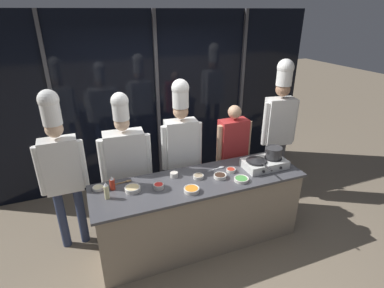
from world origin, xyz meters
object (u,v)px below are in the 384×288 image
at_px(prep_bowl_noodles, 98,188).
at_px(prep_bowl_ginger, 133,189).
at_px(portable_stove, 264,163).
at_px(squeeze_bottle_chili, 112,183).
at_px(prep_bowl_carrots, 192,190).
at_px(chef_pastry, 279,118).
at_px(stock_pot, 274,152).
at_px(prep_bowl_soy_glaze, 220,176).
at_px(serving_spoon_solid, 126,182).
at_px(squeeze_bottle_oil, 106,191).
at_px(frying_pan, 257,160).
at_px(chef_sous, 125,157).
at_px(chef_head, 61,162).
at_px(prep_bowl_scallions, 241,179).
at_px(prep_bowl_bell_pepper, 159,186).
at_px(prep_bowl_mushrooms, 198,176).
at_px(serving_spoon_slotted, 219,168).
at_px(chef_line, 181,142).
at_px(person_guest, 232,148).
at_px(prep_bowl_chili_flakes, 231,170).
at_px(prep_bowl_onion, 174,174).

bearing_deg(prep_bowl_noodles, prep_bowl_ginger, -25.75).
distance_m(portable_stove, squeeze_bottle_chili, 1.84).
relative_size(prep_bowl_carrots, chef_pastry, 0.08).
height_order(stock_pot, chef_pastry, chef_pastry).
height_order(prep_bowl_soy_glaze, serving_spoon_solid, prep_bowl_soy_glaze).
bearing_deg(squeeze_bottle_oil, frying_pan, -0.88).
bearing_deg(portable_stove, chef_sous, 159.14).
distance_m(prep_bowl_ginger, chef_head, 0.86).
relative_size(prep_bowl_scallions, serving_spoon_solid, 0.80).
xyz_separation_m(prep_bowl_bell_pepper, prep_bowl_mushrooms, (0.49, 0.05, -0.01)).
distance_m(frying_pan, squeeze_bottle_oil, 1.78).
xyz_separation_m(portable_stove, prep_bowl_carrots, (-1.04, -0.18, -0.03)).
bearing_deg(stock_pot, prep_bowl_mushrooms, 176.63).
xyz_separation_m(serving_spoon_slotted, chef_line, (-0.35, 0.40, 0.25)).
relative_size(prep_bowl_mushrooms, person_guest, 0.08).
distance_m(prep_bowl_mushrooms, chef_sous, 0.93).
height_order(chef_line, chef_pastry, chef_pastry).
xyz_separation_m(prep_bowl_carrots, prep_bowl_ginger, (-0.59, 0.25, 0.00)).
relative_size(prep_bowl_bell_pepper, prep_bowl_soy_glaze, 0.76).
height_order(squeeze_bottle_chili, person_guest, person_guest).
xyz_separation_m(stock_pot, prep_bowl_soy_glaze, (-0.75, -0.03, -0.16)).
bearing_deg(prep_bowl_carrots, squeeze_bottle_oil, 166.70).
bearing_deg(chef_pastry, prep_bowl_scallions, 44.93).
height_order(stock_pot, prep_bowl_carrots, stock_pot).
height_order(portable_stove, prep_bowl_noodles, portable_stove).
distance_m(portable_stove, prep_bowl_mushrooms, 0.87).
relative_size(prep_bowl_mushrooms, prep_bowl_scallions, 0.72).
bearing_deg(prep_bowl_scallions, chef_sous, 145.99).
xyz_separation_m(prep_bowl_carrots, chef_line, (0.15, 0.75, 0.23)).
bearing_deg(stock_pot, serving_spoon_slotted, 165.14).
bearing_deg(prep_bowl_chili_flakes, stock_pot, -5.30).
xyz_separation_m(stock_pot, squeeze_bottle_chili, (-1.95, 0.18, -0.11)).
height_order(prep_bowl_bell_pepper, prep_bowl_noodles, prep_bowl_bell_pepper).
distance_m(stock_pot, squeeze_bottle_oil, 2.03).
distance_m(prep_bowl_soy_glaze, prep_bowl_mushrooms, 0.25).
distance_m(prep_bowl_noodles, chef_line, 1.16).
xyz_separation_m(squeeze_bottle_chili, chef_pastry, (2.47, 0.45, 0.29)).
distance_m(prep_bowl_mushrooms, prep_bowl_ginger, 0.77).
bearing_deg(prep_bowl_bell_pepper, chef_line, 50.26).
distance_m(prep_bowl_noodles, chef_head, 0.51).
xyz_separation_m(frying_pan, prep_bowl_chili_flakes, (-0.32, 0.06, -0.11)).
bearing_deg(portable_stove, prep_bowl_scallions, -157.18).
height_order(frying_pan, chef_pastry, chef_pastry).
xyz_separation_m(portable_stove, chef_line, (-0.89, 0.57, 0.20)).
height_order(prep_bowl_ginger, chef_pastry, chef_pastry).
relative_size(frying_pan, prep_bowl_carrots, 2.58).
bearing_deg(prep_bowl_onion, portable_stove, -9.65).
bearing_deg(person_guest, portable_stove, 105.98).
distance_m(prep_bowl_onion, prep_bowl_ginger, 0.53).
relative_size(prep_bowl_carrots, chef_sous, 0.09).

